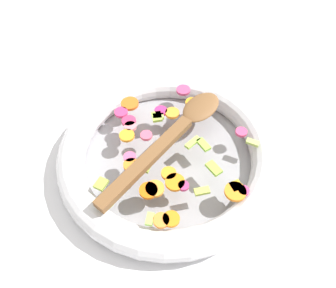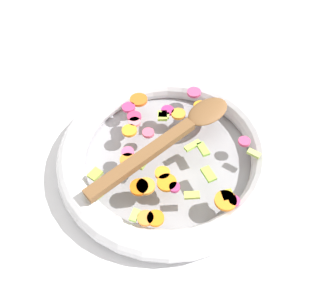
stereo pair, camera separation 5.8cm
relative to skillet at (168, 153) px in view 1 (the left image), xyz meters
The scene contains 4 objects.
ground_plane 0.02m from the skillet, ahead, with size 4.00×4.00×0.00m, color silver.
skillet is the anchor object (origin of this frame).
chopped_vegetables 0.03m from the skillet, behind, with size 0.32×0.28×0.01m.
wooden_spoon 0.05m from the skillet, 25.62° to the right, with size 0.30×0.17×0.01m.
Camera 1 is at (-0.35, -0.08, 0.51)m, focal length 35.00 mm.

